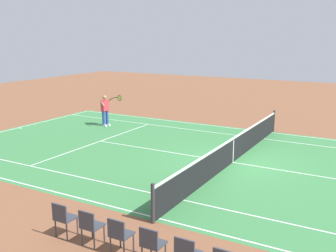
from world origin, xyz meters
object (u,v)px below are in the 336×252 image
object	(u,v)px
spectator_chair_4	(90,225)
spectator_chair_5	(63,217)
tennis_player_near	(106,109)
spectator_chair_3	(120,233)
tennis_net	(233,150)
spectator_chair_2	(152,243)
tennis_ball	(234,143)

from	to	relation	value
spectator_chair_4	spectator_chair_5	distance (m)	0.82
tennis_player_near	spectator_chair_3	xyz separation A→B (m)	(-8.35, 10.16, -0.41)
spectator_chair_4	spectator_chair_3	bearing A→B (deg)	180.00
spectator_chair_4	tennis_player_near	bearing A→B (deg)	-53.43
tennis_net	spectator_chair_2	size ratio (longest dim) A/B	13.30
tennis_player_near	spectator_chair_5	bearing A→B (deg)	123.47
tennis_ball	spectator_chair_2	world-z (taller)	spectator_chair_2
tennis_net	tennis_player_near	world-z (taller)	tennis_player_near
spectator_chair_2	spectator_chair_5	distance (m)	2.46
tennis_player_near	spectator_chair_5	world-z (taller)	tennis_player_near
tennis_net	spectator_chair_4	distance (m)	7.49
spectator_chair_2	spectator_chair_3	distance (m)	0.82
tennis_ball	spectator_chair_2	bearing A→B (deg)	100.66
tennis_net	spectator_chair_2	bearing A→B (deg)	97.59
tennis_ball	spectator_chair_5	world-z (taller)	spectator_chair_5
spectator_chair_3	spectator_chair_4	xyz separation A→B (m)	(0.82, 0.00, 0.00)
tennis_player_near	spectator_chair_2	size ratio (longest dim) A/B	1.93
tennis_net	spectator_chair_4	size ratio (longest dim) A/B	13.30
tennis_net	spectator_chair_5	size ratio (longest dim) A/B	13.30
spectator_chair_2	spectator_chair_3	world-z (taller)	same
tennis_ball	spectator_chair_4	xyz separation A→B (m)	(-0.25, 10.02, 0.49)
tennis_ball	spectator_chair_5	size ratio (longest dim) A/B	0.08
spectator_chair_3	tennis_player_near	bearing A→B (deg)	-50.56
tennis_net	spectator_chair_4	bearing A→B (deg)	85.04
spectator_chair_3	tennis_net	bearing A→B (deg)	-88.67
spectator_chair_4	spectator_chair_5	size ratio (longest dim) A/B	1.00
tennis_net	tennis_player_near	size ratio (longest dim) A/B	6.89
spectator_chair_5	spectator_chair_3	bearing A→B (deg)	180.00
spectator_chair_3	spectator_chair_4	world-z (taller)	same
tennis_player_near	spectator_chair_4	size ratio (longest dim) A/B	1.93
tennis_net	tennis_ball	bearing A→B (deg)	-70.81
tennis_ball	spectator_chair_2	size ratio (longest dim) A/B	0.08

